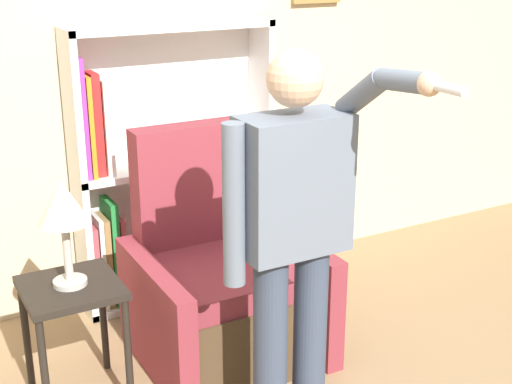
{
  "coord_description": "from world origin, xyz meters",
  "views": [
    {
      "loc": [
        -1.41,
        -2.01,
        2.13
      ],
      "look_at": [
        0.06,
        0.68,
        1.05
      ],
      "focal_mm": 50.0,
      "sensor_mm": 36.0,
      "label": 1
    }
  ],
  "objects_px": {
    "side_table": "(72,306)",
    "bookcase": "(155,174)",
    "person_standing": "(293,227)",
    "armchair": "(221,287)",
    "table_lamp": "(63,208)"
  },
  "relations": [
    {
      "from": "bookcase",
      "to": "side_table",
      "type": "bearing_deg",
      "value": -131.66
    },
    {
      "from": "bookcase",
      "to": "person_standing",
      "type": "height_order",
      "value": "person_standing"
    },
    {
      "from": "bookcase",
      "to": "person_standing",
      "type": "bearing_deg",
      "value": -89.13
    },
    {
      "from": "bookcase",
      "to": "person_standing",
      "type": "xyz_separation_m",
      "value": [
        0.02,
        -1.56,
        0.2
      ]
    },
    {
      "from": "armchair",
      "to": "table_lamp",
      "type": "relative_size",
      "value": 2.36
    },
    {
      "from": "person_standing",
      "to": "side_table",
      "type": "distance_m",
      "value": 1.17
    },
    {
      "from": "armchair",
      "to": "side_table",
      "type": "xyz_separation_m",
      "value": [
        -0.82,
        -0.08,
        0.14
      ]
    },
    {
      "from": "bookcase",
      "to": "side_table",
      "type": "height_order",
      "value": "bookcase"
    },
    {
      "from": "side_table",
      "to": "bookcase",
      "type": "bearing_deg",
      "value": 48.34
    },
    {
      "from": "person_standing",
      "to": "table_lamp",
      "type": "height_order",
      "value": "person_standing"
    },
    {
      "from": "armchair",
      "to": "person_standing",
      "type": "bearing_deg",
      "value": -93.22
    },
    {
      "from": "armchair",
      "to": "table_lamp",
      "type": "height_order",
      "value": "armchair"
    },
    {
      "from": "person_standing",
      "to": "table_lamp",
      "type": "relative_size",
      "value": 3.39
    },
    {
      "from": "armchair",
      "to": "person_standing",
      "type": "height_order",
      "value": "person_standing"
    },
    {
      "from": "bookcase",
      "to": "armchair",
      "type": "distance_m",
      "value": 0.88
    }
  ]
}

